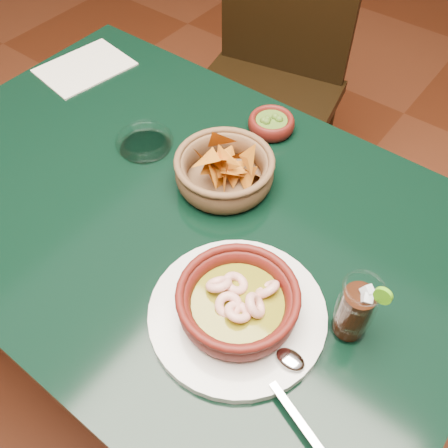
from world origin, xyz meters
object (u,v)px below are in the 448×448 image
Objects in this scene: dining_table at (178,234)px; chip_basket at (225,170)px; cola_drink at (355,310)px; shrimp_plate at (238,305)px; dining_chair at (268,80)px.

chip_basket is at bearing 67.18° from dining_table.
dining_table is 0.44m from cola_drink.
chip_basket reaches higher than shrimp_plate.
cola_drink is (0.65, -0.75, 0.27)m from dining_chair.
dining_chair reaches higher than shrimp_plate.
shrimp_plate is 0.18m from cola_drink.
cola_drink reaches higher than dining_table.
chip_basket is (0.04, 0.11, 0.13)m from dining_table.
shrimp_plate is 2.61× the size of cola_drink.
cola_drink is (0.40, -0.03, 0.16)m from dining_table.
dining_chair is 6.76× the size of cola_drink.
shrimp_plate is at bearing -48.44° from chip_basket.
shrimp_plate is (0.49, -0.84, 0.24)m from dining_chair.
chip_basket is 0.39m from cola_drink.
shrimp_plate is 1.64× the size of chip_basket.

